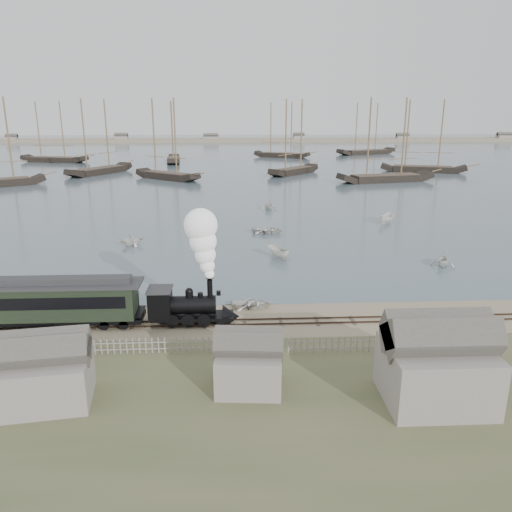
{
  "coord_description": "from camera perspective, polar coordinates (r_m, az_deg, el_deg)",
  "views": [
    {
      "loc": [
        1.05,
        -39.75,
        16.71
      ],
      "look_at": [
        3.32,
        5.6,
        3.5
      ],
      "focal_mm": 35.0,
      "sensor_mm": 36.0,
      "label": 1
    }
  ],
  "objects": [
    {
      "name": "locomotive",
      "position": [
        39.84,
        -6.37,
        -2.15
      ],
      "size": [
        7.34,
        2.74,
        9.14
      ],
      "color": "black",
      "rests_on": "ground"
    },
    {
      "name": "far_spit",
      "position": [
        290.23,
        -3.15,
        12.89
      ],
      "size": [
        500.0,
        20.0,
        1.8
      ],
      "primitive_type": "cube",
      "color": "tan",
      "rests_on": "ground"
    },
    {
      "name": "rowboat_5",
      "position": [
        79.87,
        14.7,
        4.21
      ],
      "size": [
        3.97,
        3.64,
        1.52
      ],
      "primitive_type": "imported",
      "rotation": [
        0.0,
        0.0,
        2.45
      ],
      "color": "silver",
      "rests_on": "harbor_water"
    },
    {
      "name": "rail_track",
      "position": [
        41.28,
        -4.12,
        -7.64
      ],
      "size": [
        120.0,
        1.8,
        0.16
      ],
      "color": "#35261C",
      "rests_on": "ground"
    },
    {
      "name": "shed_right",
      "position": [
        32.94,
        19.58,
        -15.3
      ],
      "size": [
        6.0,
        5.0,
        5.1
      ],
      "primitive_type": null,
      "color": "gray",
      "rests_on": "ground"
    },
    {
      "name": "rowboat_7",
      "position": [
        87.94,
        1.46,
        5.86
      ],
      "size": [
        3.86,
        3.56,
        1.69
      ],
      "primitive_type": "imported",
      "rotation": [
        0.0,
        0.0,
        0.29
      ],
      "color": "silver",
      "rests_on": "harbor_water"
    },
    {
      "name": "rowboat_4",
      "position": [
        59.41,
        20.61,
        -0.32
      ],
      "size": [
        3.92,
        3.76,
        1.59
      ],
      "primitive_type": "imported",
      "rotation": [
        0.0,
        0.0,
        5.77
      ],
      "color": "silver",
      "rests_on": "harbor_water"
    },
    {
      "name": "schooner_3",
      "position": [
        138.45,
        4.43,
        13.42
      ],
      "size": [
        15.95,
        17.16,
        20.0
      ],
      "primitive_type": null,
      "rotation": [
        0.0,
        0.0,
        0.84
      ],
      "color": "black",
      "rests_on": "harbor_water"
    },
    {
      "name": "passenger_coach",
      "position": [
        43.0,
        -22.72,
        -4.71
      ],
      "size": [
        14.93,
        2.88,
        3.62
      ],
      "color": "black",
      "rests_on": "ground"
    },
    {
      "name": "beached_dinghy",
      "position": [
        44.19,
        -0.51,
        -5.48
      ],
      "size": [
        2.75,
        3.69,
        0.73
      ],
      "primitive_type": "imported",
      "rotation": [
        0.0,
        0.0,
        1.51
      ],
      "color": "silver",
      "rests_on": "ground"
    },
    {
      "name": "shed_mid",
      "position": [
        32.4,
        -0.81,
        -14.82
      ],
      "size": [
        4.0,
        3.5,
        3.6
      ],
      "primitive_type": null,
      "color": "gray",
      "rests_on": "ground"
    },
    {
      "name": "schooner_2",
      "position": [
        129.43,
        -10.3,
        13.02
      ],
      "size": [
        18.12,
        16.04,
        20.0
      ],
      "primitive_type": null,
      "rotation": [
        0.0,
        0.0,
        -0.69
      ],
      "color": "black",
      "rests_on": "harbor_water"
    },
    {
      "name": "schooner_4",
      "position": [
        126.95,
        14.88,
        12.69
      ],
      "size": [
        24.95,
        10.69,
        20.0
      ],
      "primitive_type": null,
      "rotation": [
        0.0,
        0.0,
        0.22
      ],
      "color": "black",
      "rests_on": "harbor_water"
    },
    {
      "name": "rowboat_1",
      "position": [
        66.1,
        -14.02,
        1.84
      ],
      "size": [
        3.59,
        3.78,
        1.56
      ],
      "primitive_type": "imported",
      "rotation": [
        0.0,
        0.0,
        2.02
      ],
      "color": "silver",
      "rests_on": "harbor_water"
    },
    {
      "name": "rowboat_2",
      "position": [
        58.57,
        2.54,
        0.39
      ],
      "size": [
        3.7,
        3.13,
        1.38
      ],
      "primitive_type": "imported",
      "rotation": [
        0.0,
        0.0,
        3.74
      ],
      "color": "silver",
      "rests_on": "harbor_water"
    },
    {
      "name": "shed_left",
      "position": [
        33.42,
        -22.56,
        -15.15
      ],
      "size": [
        5.0,
        4.0,
        4.1
      ],
      "primitive_type": null,
      "color": "gray",
      "rests_on": "ground"
    },
    {
      "name": "schooner_5",
      "position": [
        150.68,
        18.83,
        12.85
      ],
      "size": [
        23.79,
        12.45,
        20.0
      ],
      "primitive_type": null,
      "rotation": [
        0.0,
        0.0,
        -0.32
      ],
      "color": "black",
      "rests_on": "harbor_water"
    },
    {
      "name": "picket_fence_east",
      "position": [
        38.08,
        15.2,
        -10.42
      ],
      "size": [
        15.0,
        0.1,
        1.2
      ],
      "primitive_type": null,
      "color": "gray",
      "rests_on": "ground"
    },
    {
      "name": "schooner_7",
      "position": [
        172.35,
        -9.55,
        13.79
      ],
      "size": [
        6.05,
        19.24,
        20.0
      ],
      "primitive_type": null,
      "rotation": [
        0.0,
        0.0,
        1.66
      ],
      "color": "black",
      "rests_on": "harbor_water"
    },
    {
      "name": "harbor_water",
      "position": [
        210.41,
        -3.21,
        11.65
      ],
      "size": [
        600.0,
        336.0,
        0.06
      ],
      "primitive_type": "cube",
      "color": "#42545E",
      "rests_on": "ground"
    },
    {
      "name": "ground",
      "position": [
        43.13,
        -4.07,
        -6.62
      ],
      "size": [
        600.0,
        600.0,
        0.0
      ],
      "primitive_type": "plane",
      "color": "tan",
      "rests_on": "ground"
    },
    {
      "name": "picket_fence_west",
      "position": [
        37.53,
        -14.42,
        -10.77
      ],
      "size": [
        19.0,
        0.1,
        1.2
      ],
      "primitive_type": null,
      "color": "gray",
      "rests_on": "ground"
    },
    {
      "name": "schooner_1",
      "position": [
        145.35,
        -17.72,
        12.85
      ],
      "size": [
        15.17,
        21.76,
        20.0
      ],
      "primitive_type": null,
      "rotation": [
        0.0,
        0.0,
        1.06
      ],
      "color": "black",
      "rests_on": "harbor_water"
    },
    {
      "name": "schooner_6",
      "position": [
        185.14,
        -22.34,
        12.99
      ],
      "size": [
        24.03,
        11.48,
        20.0
      ],
      "primitive_type": null,
      "rotation": [
        0.0,
        0.0,
        -0.27
      ],
      "color": "black",
      "rests_on": "harbor_water"
    },
    {
      "name": "rowboat_3",
      "position": [
        70.84,
        1.31,
        3.0
      ],
      "size": [
        4.03,
        4.98,
        0.91
      ],
      "primitive_type": "imported",
      "rotation": [
        0.0,
        0.0,
        1.35
      ],
      "color": "silver",
      "rests_on": "harbor_water"
    },
    {
      "name": "schooner_9",
      "position": [
        208.73,
        12.62,
        14.02
      ],
      "size": [
        25.95,
        15.47,
        20.0
      ],
      "primitive_type": null,
      "rotation": [
        0.0,
        0.0,
        0.4
      ],
      "color": "black",
      "rests_on": "harbor_water"
    },
    {
      "name": "schooner_8",
      "position": [
        189.76,
        3.0,
        14.19
      ],
      "size": [
        21.07,
        13.53,
        20.0
      ],
      "primitive_type": null,
      "rotation": [
        0.0,
        0.0,
        -0.45
      ],
      "color": "black",
      "rests_on": "harbor_water"
    }
  ]
}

